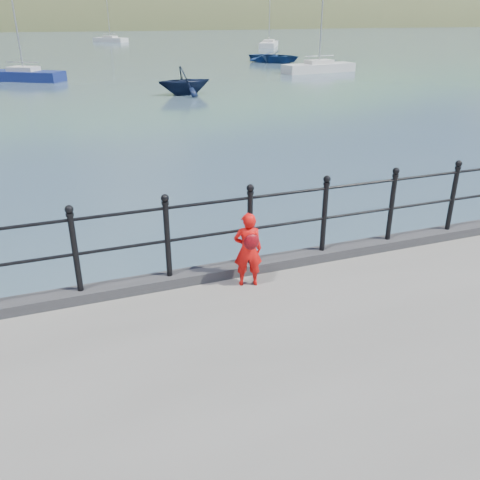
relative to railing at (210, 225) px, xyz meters
name	(u,v)px	position (x,y,z in m)	size (l,w,h in m)	color
ground	(210,330)	(0.00, 0.15, -1.82)	(600.00, 600.00, 0.00)	#2D4251
kerb	(211,273)	(0.00, 0.00, -0.75)	(60.00, 0.30, 0.15)	#28282B
railing	(210,225)	(0.00, 0.00, 0.00)	(18.11, 0.11, 1.20)	black
far_shore	(137,78)	(38.34, 239.56, -24.39)	(830.00, 200.00, 156.00)	#333A21
child	(248,249)	(0.43, -0.37, -0.28)	(0.44, 0.36, 1.07)	red
launch_blue	(275,57)	(20.10, 43.03, -1.27)	(3.80, 5.32, 1.10)	navy
launch_navy	(184,81)	(5.99, 24.55, -0.99)	(2.72, 3.15, 1.66)	black
sailboat_near	(319,68)	(19.73, 33.15, -1.48)	(6.48, 2.49, 8.68)	beige
sailboat_port	(24,76)	(-3.18, 35.35, -1.48)	(5.82, 4.65, 8.36)	navy
sailboat_deep	(110,40)	(9.83, 89.85, -1.48)	(5.62, 6.32, 9.61)	silver
sailboat_far	(269,45)	(29.85, 67.13, -1.48)	(5.62, 7.90, 10.98)	silver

